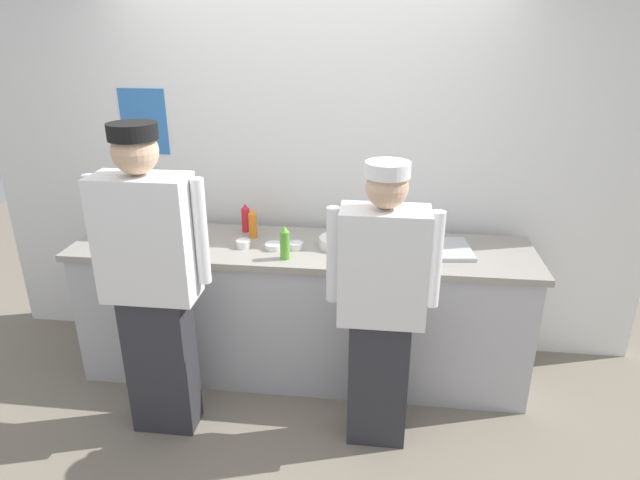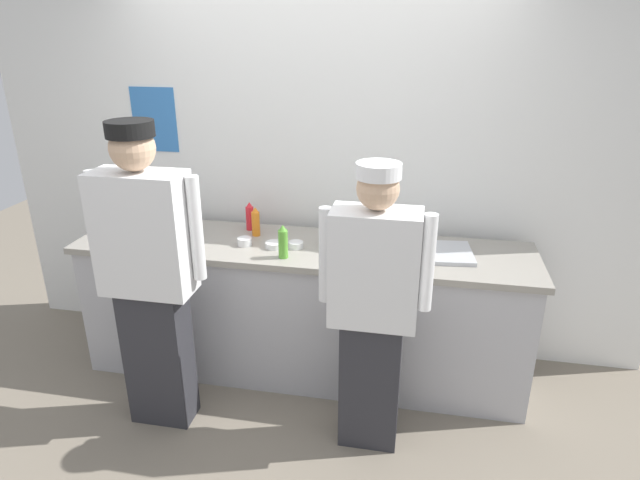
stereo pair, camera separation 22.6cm
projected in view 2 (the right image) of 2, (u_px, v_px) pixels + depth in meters
name	position (u px, v px, depth m)	size (l,w,h in m)	color
ground_plane	(291.00, 400.00, 3.40)	(9.00, 9.00, 0.00)	slate
wall_back	(316.00, 163.00, 3.64)	(4.50, 0.11, 2.64)	white
prep_counter	(303.00, 309.00, 3.55)	(2.87, 0.66, 0.91)	#B2B2B7
chef_near_left	(149.00, 273.00, 2.92)	(0.63, 0.24, 1.76)	#2D2D33
chef_center	(373.00, 305.00, 2.78)	(0.58, 0.24, 1.60)	#2D2D33
plate_stack_front	(338.00, 242.00, 3.34)	(0.24, 0.24, 0.06)	white
mixing_bowl_steel	(153.00, 228.00, 3.49)	(0.38, 0.38, 0.12)	#B7BABF
sheet_tray	(427.00, 252.00, 3.25)	(0.53, 0.34, 0.02)	#B7BABF
squeeze_bottle_primary	(250.00, 216.00, 3.61)	(0.05, 0.05, 0.19)	red
squeeze_bottle_secondary	(256.00, 222.00, 3.50)	(0.05, 0.05, 0.19)	orange
squeeze_bottle_spare	(283.00, 242.00, 3.17)	(0.06, 0.06, 0.20)	#56A333
ramekin_yellow_sauce	(245.00, 241.00, 3.37)	(0.09, 0.09, 0.05)	white
ramekin_red_sauce	(274.00, 245.00, 3.34)	(0.11, 0.11, 0.04)	white
ramekin_green_sauce	(296.00, 245.00, 3.33)	(0.09, 0.09, 0.04)	white
deli_cup	(378.00, 234.00, 3.44)	(0.09, 0.09, 0.09)	white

